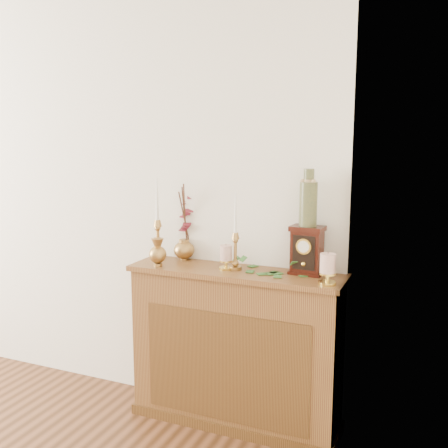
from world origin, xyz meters
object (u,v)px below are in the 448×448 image
at_px(mantel_clock, 307,251).
at_px(ceramic_vase, 308,201).
at_px(candlestick_left, 158,233).
at_px(candlestick_center, 235,245).
at_px(ginger_jar, 186,225).
at_px(bud_vase, 158,253).

xyz_separation_m(mantel_clock, ceramic_vase, (0.00, 0.00, 0.27)).
height_order(candlestick_left, candlestick_center, candlestick_left).
xyz_separation_m(candlestick_left, ceramic_vase, (0.93, 0.01, 0.24)).
xyz_separation_m(candlestick_left, ginger_jar, (0.16, 0.08, 0.05)).
bearing_deg(candlestick_center, mantel_clock, 9.11).
bearing_deg(ginger_jar, mantel_clock, -5.47).
bearing_deg(candlestick_left, mantel_clock, 0.19).
height_order(ginger_jar, mantel_clock, ginger_jar).
bearing_deg(ceramic_vase, candlestick_left, -179.66).
bearing_deg(bud_vase, candlestick_left, 119.76).
relative_size(candlestick_center, mantel_clock, 1.63).
bearing_deg(ceramic_vase, bud_vase, -168.41).
distance_m(bud_vase, ceramic_vase, 0.91).
distance_m(candlestick_left, ginger_jar, 0.18).
relative_size(candlestick_left, ginger_jar, 1.05).
distance_m(bud_vase, mantel_clock, 0.85).
xyz_separation_m(bud_vase, ceramic_vase, (0.84, 0.17, 0.32)).
height_order(candlestick_left, bud_vase, candlestick_left).
height_order(ginger_jar, ceramic_vase, ceramic_vase).
height_order(candlestick_left, ginger_jar, candlestick_left).
relative_size(mantel_clock, ceramic_vase, 0.86).
height_order(candlestick_center, ginger_jar, ginger_jar).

